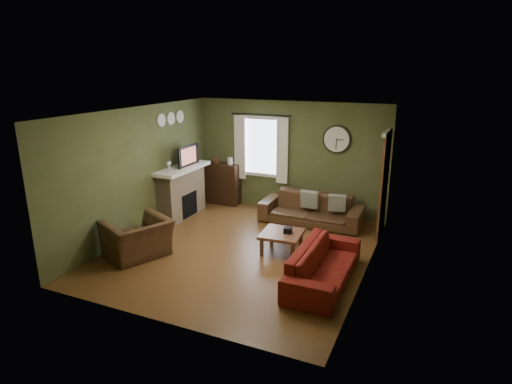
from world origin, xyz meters
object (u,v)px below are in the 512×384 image
at_px(sofa_brown, 311,209).
at_px(sofa_red, 324,264).
at_px(bookshelf, 223,184).
at_px(coffee_table, 282,242).
at_px(armchair, 137,238).

height_order(sofa_brown, sofa_red, sofa_brown).
height_order(bookshelf, sofa_red, bookshelf).
distance_m(sofa_red, coffee_table, 1.29).
distance_m(sofa_red, armchair, 3.38).
bearing_deg(bookshelf, coffee_table, -42.27).
bearing_deg(bookshelf, sofa_brown, -11.30).
xyz_separation_m(bookshelf, armchair, (0.07, -3.43, -0.16)).
bearing_deg(sofa_brown, coffee_table, -91.80).
bearing_deg(sofa_red, coffee_table, 51.95).
bearing_deg(armchair, coffee_table, 141.97).
height_order(bookshelf, armchair, bookshelf).
bearing_deg(sofa_brown, sofa_red, -68.90).
xyz_separation_m(sofa_brown, armchair, (-2.39, -2.94, 0.03)).
xyz_separation_m(sofa_red, coffee_table, (-1.02, 0.80, -0.10)).
relative_size(bookshelf, coffee_table, 1.39).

